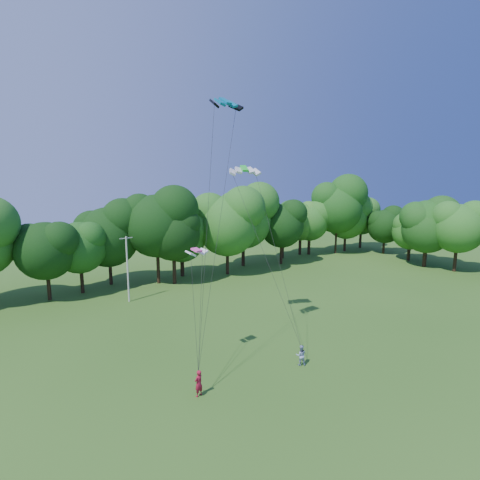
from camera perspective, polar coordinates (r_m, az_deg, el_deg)
ground at (r=23.99m, az=18.77°, el=-26.72°), size 160.00×160.00×0.00m
utility_pole at (r=44.05m, az=-16.76°, el=-4.17°), size 1.50×0.30×7.53m
kite_flyer_left at (r=25.97m, az=-6.34°, el=-20.87°), size 0.75×0.61×1.77m
kite_flyer_right at (r=29.79m, az=9.26°, el=-16.94°), size 0.96×0.91×1.57m
kite_teal at (r=28.88m, az=-2.26°, el=20.41°), size 2.52×1.25×0.65m
kite_green at (r=33.48m, az=0.66°, el=10.85°), size 2.90×2.02×0.61m
kite_pink at (r=27.09m, az=-6.64°, el=-1.52°), size 1.67×1.00×0.24m
tree_back_center at (r=49.63m, az=-10.14°, el=1.19°), size 7.64×7.64×11.11m
tree_back_east at (r=68.76m, az=9.24°, el=3.39°), size 7.51×7.51×10.92m
tree_flank_east at (r=65.16m, az=26.68°, el=2.74°), size 8.22×8.22×11.95m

